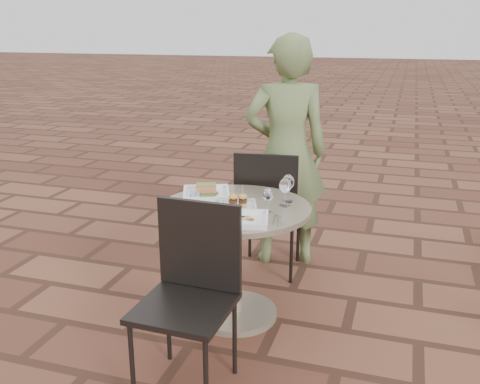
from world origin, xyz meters
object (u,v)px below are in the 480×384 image
(chair_far, at_px, (268,203))
(plate_salmon, at_px, (206,193))
(cafe_table, at_px, (235,245))
(diner, at_px, (286,153))
(plate_sliders, at_px, (238,204))
(chair_near, at_px, (192,281))
(plate_tuna, at_px, (245,219))

(chair_far, relative_size, plate_salmon, 2.51)
(cafe_table, xyz_separation_m, chair_far, (0.04, 0.63, 0.07))
(diner, relative_size, plate_salmon, 4.61)
(plate_sliders, bearing_deg, diner, 86.18)
(diner, height_order, plate_sliders, diner)
(chair_far, distance_m, plate_salmon, 0.60)
(diner, bearing_deg, plate_salmon, 48.76)
(cafe_table, height_order, chair_far, chair_far)
(chair_far, bearing_deg, plate_salmon, 57.11)
(cafe_table, height_order, chair_near, chair_near)
(diner, relative_size, plate_sliders, 6.27)
(diner, distance_m, plate_sliders, 0.97)
(plate_tuna, bearing_deg, chair_far, 96.06)
(cafe_table, bearing_deg, plate_sliders, -51.31)
(cafe_table, distance_m, chair_far, 0.64)
(chair_far, relative_size, chair_near, 1.00)
(plate_salmon, distance_m, plate_tuna, 0.52)
(diner, height_order, plate_salmon, diner)
(chair_near, bearing_deg, cafe_table, 90.50)
(chair_far, height_order, chair_near, same)
(chair_near, bearing_deg, plate_tuna, 72.43)
(cafe_table, height_order, plate_sliders, plate_sliders)
(chair_far, height_order, plate_salmon, chair_far)
(chair_far, bearing_deg, chair_near, 83.24)
(cafe_table, xyz_separation_m, plate_sliders, (0.03, -0.04, 0.27))
(chair_far, distance_m, plate_sliders, 0.70)
(chair_near, relative_size, plate_salmon, 2.51)
(chair_near, height_order, plate_salmon, chair_near)
(chair_far, relative_size, plate_tuna, 3.05)
(plate_salmon, bearing_deg, plate_tuna, -45.28)
(chair_near, xyz_separation_m, plate_tuna, (0.15, 0.41, 0.20))
(diner, xyz_separation_m, plate_sliders, (-0.06, -0.97, -0.10))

